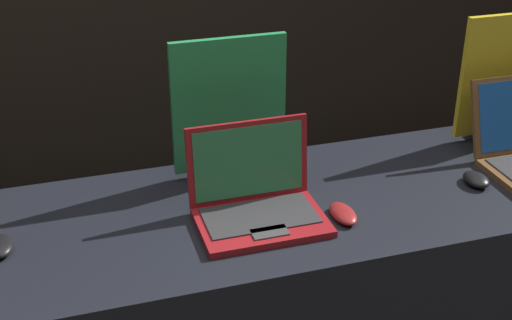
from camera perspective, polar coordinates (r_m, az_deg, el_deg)
The scene contains 6 objects.
mouse_front at distance 1.91m, azimuth -19.80°, elevation -6.51°, with size 0.07×0.10×0.03m.
laptop_middle at distance 1.92m, azimuth 0.02°, elevation -3.04°, with size 0.34×0.26×0.25m.
mouse_middle at distance 1.95m, azimuth 6.98°, elevation -4.27°, with size 0.06×0.12×0.03m.
promo_stand_middle at distance 2.08m, azimuth -2.15°, elevation 3.93°, with size 0.34×0.07×0.42m.
mouse_back at distance 2.19m, azimuth 17.20°, elevation -1.50°, with size 0.07×0.10×0.03m.
promo_stand_back at distance 2.46m, azimuth 19.59°, elevation 6.07°, with size 0.36×0.07×0.42m.
Camera 1 is at (-0.51, -1.30, 1.93)m, focal length 50.00 mm.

